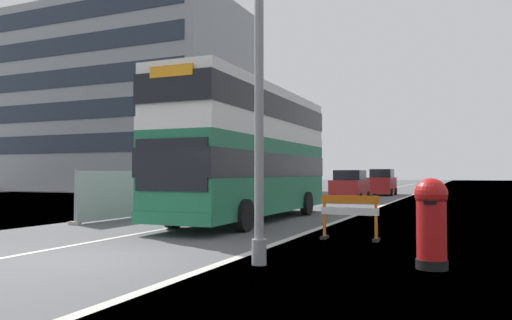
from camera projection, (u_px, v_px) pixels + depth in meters
ground at (102, 262)px, 10.08m from camera, size 140.00×280.00×0.10m
double_decker_bus at (251, 151)px, 18.69m from camera, size 2.92×11.26×4.98m
lamppost_foreground at (259, 33)px, 9.66m from camera, size 0.29×0.70×9.59m
red_pillar_postbox at (431, 219)px, 9.15m from camera, size 0.60×0.60×1.69m
roadworks_barrier at (350, 212)px, 13.12m from camera, size 1.54×0.45×1.19m
construction_site_fence at (181, 192)px, 23.21m from camera, size 0.44×13.80×1.94m
car_oncoming_near at (350, 186)px, 31.98m from camera, size 2.05×4.00×2.01m
car_receding_mid at (382, 183)px, 40.53m from camera, size 2.02×3.86×2.16m
bare_tree_far_verge_near at (236, 165)px, 39.10m from camera, size 2.75×2.34×4.93m
bare_tree_far_verge_mid at (253, 168)px, 52.17m from camera, size 2.52×2.56×4.69m
bare_tree_far_verge_far at (299, 169)px, 65.35m from camera, size 2.57×2.40×4.82m
backdrop_office_block at (117, 102)px, 55.55m from camera, size 28.62×14.80×19.75m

